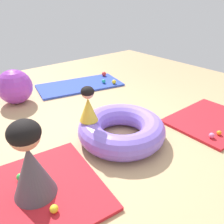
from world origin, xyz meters
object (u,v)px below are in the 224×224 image
object	(u,v)px
adult_seated	(30,161)
play_ball_green	(20,177)
child_in_yellow	(88,104)
play_ball_orange	(219,133)
inflatable_cushion	(121,129)
play_ball_yellow	(54,209)
exercise_ball_large	(15,87)
play_ball_teal	(104,81)
play_ball_red	(104,74)
play_ball_yellow_second	(114,82)
play_ball_pink	(212,136)

from	to	relation	value
adult_seated	play_ball_green	size ratio (longest dim) A/B	9.98
child_in_yellow	play_ball_orange	size ratio (longest dim) A/B	7.05
inflatable_cushion	play_ball_yellow	xyz separation A→B (m)	(-1.26, -0.52, -0.08)
play_ball_green	exercise_ball_large	xyz separation A→B (m)	(0.68, 2.05, 0.23)
exercise_ball_large	child_in_yellow	bearing A→B (deg)	-80.11
exercise_ball_large	play_ball_teal	bearing A→B (deg)	-9.01
play_ball_green	child_in_yellow	bearing A→B (deg)	10.38
child_in_yellow	exercise_ball_large	size ratio (longest dim) A/B	0.76
play_ball_green	play_ball_red	bearing A→B (deg)	37.88
child_in_yellow	play_ball_yellow_second	bearing A→B (deg)	-135.78
play_ball_red	play_ball_green	world-z (taller)	play_ball_red
exercise_ball_large	play_ball_orange	bearing A→B (deg)	-59.12
play_ball_green	play_ball_teal	distance (m)	3.02
child_in_yellow	adult_seated	xyz separation A→B (m)	(-0.95, -0.45, -0.12)
play_ball_teal	exercise_ball_large	size ratio (longest dim) A/B	0.14
adult_seated	play_ball_yellow	world-z (taller)	adult_seated
adult_seated	play_ball_yellow	bearing A→B (deg)	-59.98
child_in_yellow	play_ball_green	world-z (taller)	child_in_yellow
inflatable_cushion	exercise_ball_large	distance (m)	2.22
play_ball_pink	exercise_ball_large	distance (m)	3.32
play_ball_red	play_ball_yellow_second	bearing A→B (deg)	-105.78
adult_seated	play_ball_yellow	distance (m)	0.48
inflatable_cushion	play_ball_pink	distance (m)	1.22
play_ball_pink	play_ball_yellow_second	xyz separation A→B (m)	(0.32, 2.44, 0.01)
play_ball_yellow	play_ball_pink	bearing A→B (deg)	-7.08
play_ball_teal	adult_seated	bearing A→B (deg)	-139.78
play_ball_red	play_ball_yellow_second	size ratio (longest dim) A/B	1.14
inflatable_cushion	exercise_ball_large	xyz separation A→B (m)	(-0.67, 2.11, 0.15)
adult_seated	play_ball_yellow_second	world-z (taller)	adult_seated
inflatable_cushion	play_ball_green	world-z (taller)	inflatable_cushion
child_in_yellow	play_ball_red	bearing A→B (deg)	-128.92
play_ball_pink	play_ball_orange	world-z (taller)	play_ball_pink
inflatable_cushion	play_ball_yellow	size ratio (longest dim) A/B	15.04
play_ball_red	play_ball_orange	distance (m)	3.04
play_ball_pink	play_ball_teal	xyz separation A→B (m)	(0.18, 2.62, 0.01)
play_ball_yellow	play_ball_yellow_second	distance (m)	3.32
adult_seated	play_ball_green	bearing A→B (deg)	126.13
play_ball_pink	play_ball_yellow_second	bearing A→B (deg)	82.48
play_ball_red	play_ball_pink	bearing A→B (deg)	-99.09
child_in_yellow	play_ball_orange	world-z (taller)	child_in_yellow
child_in_yellow	adult_seated	bearing A→B (deg)	28.18
child_in_yellow	play_ball_yellow	distance (m)	1.28
child_in_yellow	adult_seated	size ratio (longest dim) A/B	0.58
inflatable_cushion	play_ball_pink	bearing A→B (deg)	-40.64
play_ball_red	play_ball_teal	distance (m)	0.49
play_ball_pink	exercise_ball_large	world-z (taller)	exercise_ball_large
play_ball_red	play_ball_orange	xyz separation A→B (m)	(-0.33, -3.03, -0.02)
adult_seated	play_ball_pink	bearing A→B (deg)	9.17
child_in_yellow	play_ball_teal	world-z (taller)	child_in_yellow
play_ball_yellow	exercise_ball_large	bearing A→B (deg)	77.40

